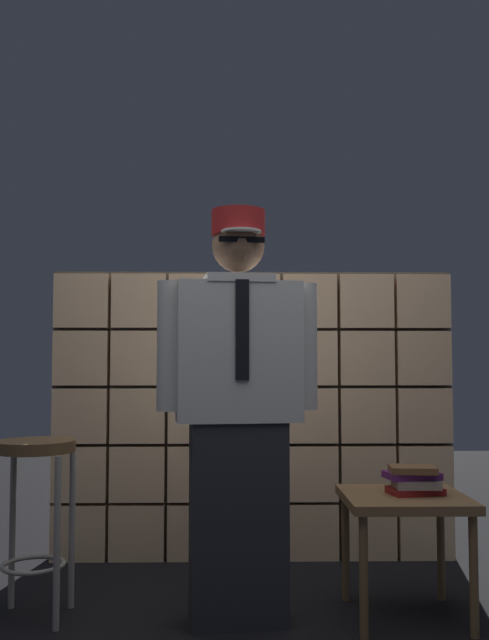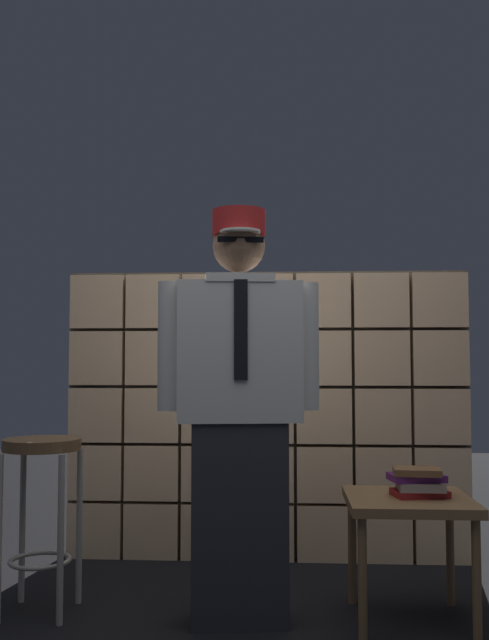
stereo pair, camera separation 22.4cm
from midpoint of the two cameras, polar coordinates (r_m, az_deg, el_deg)
glass_block_wall at (r=3.94m, az=3.44°, el=-7.79°), size 2.27×0.10×1.62m
standing_person at (r=2.98m, az=1.70°, el=-6.93°), size 0.70×0.33×1.74m
bar_stool at (r=3.24m, az=-14.32°, el=-12.75°), size 0.34×0.34×0.75m
side_table at (r=3.16m, az=15.33°, el=-14.98°), size 0.52×0.52×0.52m
book_stack at (r=3.14m, az=16.07°, el=-12.64°), size 0.26×0.19×0.12m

